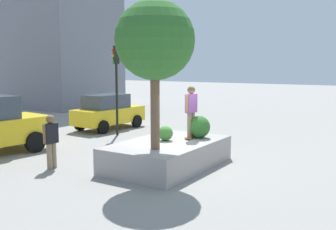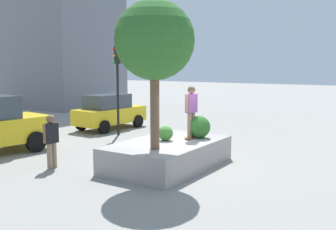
{
  "view_description": "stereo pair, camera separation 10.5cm",
  "coord_description": "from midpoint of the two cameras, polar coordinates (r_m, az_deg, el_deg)",
  "views": [
    {
      "loc": [
        -10.82,
        -6.85,
        3.37
      ],
      "look_at": [
        -0.09,
        -0.01,
        1.75
      ],
      "focal_mm": 41.54,
      "sensor_mm": 36.0,
      "label": 1
    },
    {
      "loc": [
        -10.76,
        -6.93,
        3.37
      ],
      "look_at": [
        -0.09,
        -0.01,
        1.75
      ],
      "focal_mm": 41.54,
      "sensor_mm": 36.0,
      "label": 2
    }
  ],
  "objects": [
    {
      "name": "ground_plane",
      "position": [
        13.24,
        0.42,
        -7.48
      ],
      "size": [
        120.0,
        120.0,
        0.0
      ],
      "primitive_type": "plane",
      "color": "gray"
    },
    {
      "name": "planter_ledge",
      "position": [
        13.06,
        0.23,
        -5.78
      ],
      "size": [
        4.34,
        2.65,
        0.85
      ],
      "primitive_type": "cube",
      "color": "gray",
      "rests_on": "ground"
    },
    {
      "name": "plaza_tree",
      "position": [
        11.65,
        -1.73,
        10.81
      ],
      "size": [
        2.38,
        2.38,
        4.46
      ],
      "color": "brown",
      "rests_on": "planter_ledge"
    },
    {
      "name": "boxwood_shrub",
      "position": [
        13.64,
        4.83,
        -1.76
      ],
      "size": [
        0.78,
        0.78,
        0.78
      ],
      "primitive_type": "sphere",
      "color": "#2D6628",
      "rests_on": "planter_ledge"
    },
    {
      "name": "hedge_clump",
      "position": [
        13.12,
        -0.14,
        -2.69
      ],
      "size": [
        0.51,
        0.51,
        0.51
      ],
      "primitive_type": "sphere",
      "color": "#3D7A33",
      "rests_on": "planter_ledge"
    },
    {
      "name": "skateboard",
      "position": [
        13.61,
        3.63,
        -3.19
      ],
      "size": [
        0.82,
        0.3,
        0.07
      ],
      "color": "brown",
      "rests_on": "planter_ledge"
    },
    {
      "name": "skateboarder",
      "position": [
        13.46,
        3.67,
        1.12
      ],
      "size": [
        0.59,
        0.27,
        1.75
      ],
      "color": "#847056",
      "rests_on": "skateboard"
    },
    {
      "name": "taxi_cab",
      "position": [
        20.9,
        -8.45,
        0.52
      ],
      "size": [
        4.1,
        2.08,
        1.86
      ],
      "color": "gold",
      "rests_on": "ground"
    },
    {
      "name": "traffic_light_corner",
      "position": [
        18.85,
        -7.29,
        5.92
      ],
      "size": [
        0.37,
        0.36,
        4.3
      ],
      "color": "black",
      "rests_on": "ground"
    },
    {
      "name": "bystander_watching",
      "position": [
        13.28,
        -16.55,
        -3.2
      ],
      "size": [
        0.6,
        0.28,
        1.78
      ],
      "color": "#847056",
      "rests_on": "ground"
    },
    {
      "name": "brick_midrise",
      "position": [
        34.59,
        -15.82,
        13.48
      ],
      "size": [
        7.2,
        8.93,
        14.56
      ],
      "primitive_type": "cube",
      "color": "slate",
      "rests_on": "ground"
    }
  ]
}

